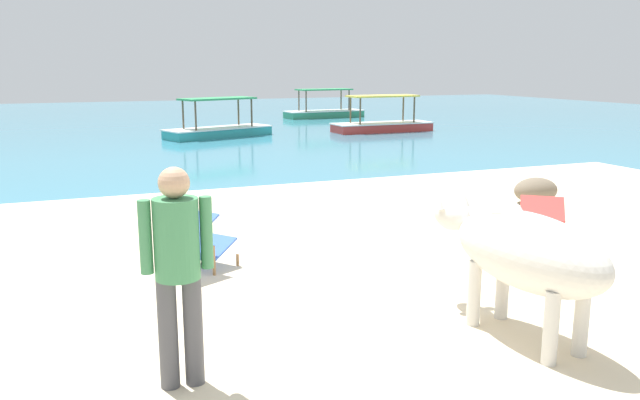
{
  "coord_description": "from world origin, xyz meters",
  "views": [
    {
      "loc": [
        -3.1,
        -5.04,
        2.34
      ],
      "look_at": [
        0.14,
        3.0,
        0.55
      ],
      "focal_mm": 36.61,
      "sensor_mm": 36.0,
      "label": 1
    }
  ],
  "objects": [
    {
      "name": "sand_beach",
      "position": [
        0.0,
        0.0,
        0.02
      ],
      "size": [
        18.0,
        14.0,
        0.04
      ],
      "primitive_type": "cube",
      "color": "beige",
      "rests_on": "ground"
    },
    {
      "name": "water_surface",
      "position": [
        0.0,
        22.0,
        0.0
      ],
      "size": [
        60.0,
        36.0,
        0.03
      ],
      "primitive_type": "cube",
      "color": "teal",
      "rests_on": "ground"
    },
    {
      "name": "cow",
      "position": [
        0.47,
        -0.77,
        0.81
      ],
      "size": [
        0.76,
        2.08,
        1.17
      ],
      "rotation": [
        0.0,
        0.0,
        1.67
      ],
      "color": "beige",
      "rests_on": "sand_beach"
    },
    {
      "name": "deck_chair_near",
      "position": [
        2.5,
        1.36,
        0.42
      ],
      "size": [
        0.89,
        0.93,
        0.68
      ],
      "rotation": [
        0.0,
        0.0,
        0.91
      ],
      "color": "olive",
      "rests_on": "sand_beach"
    },
    {
      "name": "deck_chair_far",
      "position": [
        -1.7,
        2.12,
        0.42
      ],
      "size": [
        0.93,
        0.88,
        0.68
      ],
      "rotation": [
        0.0,
        0.0,
        0.63
      ],
      "color": "olive",
      "rests_on": "sand_beach"
    },
    {
      "name": "person_standing",
      "position": [
        -2.38,
        -0.56,
        0.99
      ],
      "size": [
        0.51,
        0.32,
        1.62
      ],
      "rotation": [
        0.0,
        0.0,
        4.64
      ],
      "color": "#4C4C51",
      "rests_on": "sand_beach"
    },
    {
      "name": "shore_rock_medium",
      "position": [
        4.39,
        3.7,
        0.26
      ],
      "size": [
        0.8,
        0.58,
        0.43
      ],
      "primitive_type": "ellipsoid",
      "rotation": [
        0.0,
        0.0,
        0.01
      ],
      "color": "#756651",
      "rests_on": "sand_beach"
    },
    {
      "name": "boat_green",
      "position": [
        8.24,
        22.58,
        0.29
      ],
      "size": [
        3.75,
        1.43,
        1.29
      ],
      "rotation": [
        0.0,
        0.0,
        3.22
      ],
      "color": "#338E66",
      "rests_on": "water_surface"
    },
    {
      "name": "boat_teal",
      "position": [
        1.85,
        16.22,
        0.29
      ],
      "size": [
        3.85,
        2.33,
        1.29
      ],
      "rotation": [
        0.0,
        0.0,
        3.49
      ],
      "color": "teal",
      "rests_on": "water_surface"
    },
    {
      "name": "boat_red",
      "position": [
        7.74,
        15.86,
        0.29
      ],
      "size": [
        3.7,
        1.24,
        1.29
      ],
      "rotation": [
        0.0,
        0.0,
        3.16
      ],
      "color": "#C63833",
      "rests_on": "water_surface"
    }
  ]
}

